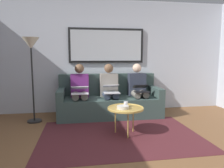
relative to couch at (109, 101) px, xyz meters
The scene contains 15 objects.
ground_plane 2.15m from the couch, 90.00° to the left, with size 6.00×5.20×0.10m, color brown.
wall_rear 1.10m from the couch, 90.00° to the right, with size 6.00×0.12×2.60m, color #B7BCC6.
area_rug 1.30m from the couch, 90.00° to the left, with size 2.60×1.80×0.01m, color #4C1E23.
couch is the anchor object (origin of this frame).
framed_mirror 1.30m from the couch, 90.00° to the right, with size 1.75×0.05×0.80m.
coffee_table 1.23m from the couch, 94.72° to the left, with size 0.60×0.60×0.46m.
cup 1.18m from the couch, 95.81° to the left, with size 0.07×0.07×0.09m, color silver.
bowl 1.29m from the couch, 91.81° to the left, with size 0.19×0.19×0.05m, color beige.
person_left 0.71m from the couch, behind, with size 0.38×0.58×1.14m.
laptop_black 0.77m from the couch, 154.28° to the left, with size 0.31×0.34×0.15m.
person_middle 0.31m from the couch, 90.00° to the left, with size 0.38×0.58×1.14m.
laptop_silver 0.44m from the couch, 90.00° to the left, with size 0.32×0.39×0.17m.
person_right 0.71m from the couch, ahead, with size 0.38×0.58×1.14m.
laptop_white 0.78m from the couch, 26.06° to the left, with size 0.34×0.33×0.15m.
standing_lamp 1.90m from the couch, ahead, with size 0.32×0.32×1.66m.
Camera 1 is at (0.66, 2.43, 1.30)m, focal length 33.74 mm.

